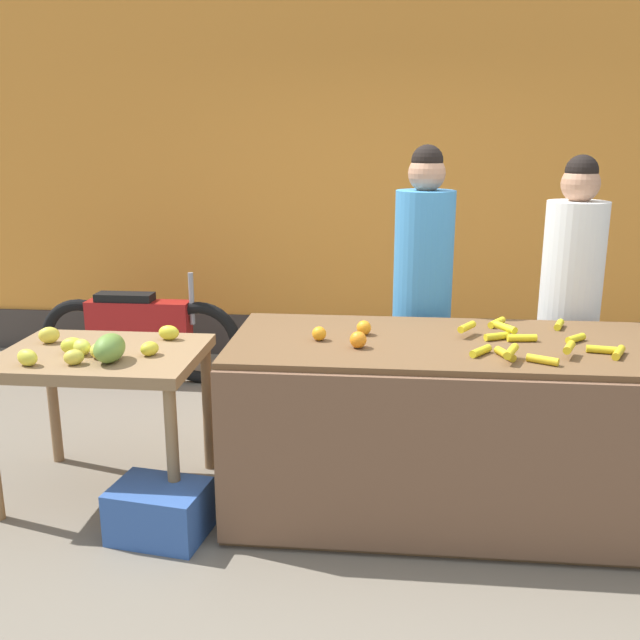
% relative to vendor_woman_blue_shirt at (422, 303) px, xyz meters
% --- Properties ---
extents(ground_plane, '(24.00, 24.00, 0.00)m').
position_rel_vendor_woman_blue_shirt_xyz_m(ground_plane, '(-0.16, -0.71, -0.92)').
color(ground_plane, '#756B5B').
extents(market_wall_back, '(7.93, 0.23, 3.03)m').
position_rel_vendor_woman_blue_shirt_xyz_m(market_wall_back, '(-0.16, 1.90, 0.56)').
color(market_wall_back, orange).
rests_on(market_wall_back, ground).
extents(fruit_stall_counter, '(2.28, 0.94, 0.90)m').
position_rel_vendor_woman_blue_shirt_xyz_m(fruit_stall_counter, '(0.18, -0.72, -0.47)').
color(fruit_stall_counter, brown).
rests_on(fruit_stall_counter, ground).
extents(side_table_wooden, '(1.02, 0.76, 0.80)m').
position_rel_vendor_woman_blue_shirt_xyz_m(side_table_wooden, '(-1.67, -0.71, -0.23)').
color(side_table_wooden, olive).
rests_on(side_table_wooden, ground).
extents(banana_bunch_pile, '(0.75, 0.76, 0.07)m').
position_rel_vendor_woman_blue_shirt_xyz_m(banana_bunch_pile, '(0.48, -0.76, 0.01)').
color(banana_bunch_pile, yellow).
rests_on(banana_bunch_pile, fruit_stall_counter).
extents(orange_pile, '(0.29, 0.30, 0.08)m').
position_rel_vendor_woman_blue_shirt_xyz_m(orange_pile, '(-0.38, -0.76, 0.02)').
color(orange_pile, orange).
rests_on(orange_pile, fruit_stall_counter).
extents(mango_papaya_pile, '(0.74, 0.60, 0.14)m').
position_rel_vendor_woman_blue_shirt_xyz_m(mango_papaya_pile, '(-1.64, -0.81, -0.07)').
color(mango_papaya_pile, yellow).
rests_on(mango_papaya_pile, side_table_wooden).
extents(vendor_woman_blue_shirt, '(0.34, 0.34, 1.83)m').
position_rel_vendor_woman_blue_shirt_xyz_m(vendor_woman_blue_shirt, '(0.00, 0.00, 0.00)').
color(vendor_woman_blue_shirt, '#33333D').
rests_on(vendor_woman_blue_shirt, ground).
extents(vendor_woman_white_shirt, '(0.34, 0.34, 1.78)m').
position_rel_vendor_woman_blue_shirt_xyz_m(vendor_woman_white_shirt, '(0.84, -0.00, -0.03)').
color(vendor_woman_white_shirt, '#33333D').
rests_on(vendor_woman_white_shirt, ground).
extents(parked_motorcycle, '(1.60, 0.18, 0.88)m').
position_rel_vendor_woman_blue_shirt_xyz_m(parked_motorcycle, '(-2.11, 1.04, -0.52)').
color(parked_motorcycle, black).
rests_on(parked_motorcycle, ground).
extents(produce_crate, '(0.48, 0.38, 0.26)m').
position_rel_vendor_woman_blue_shirt_xyz_m(produce_crate, '(-1.27, -1.11, -0.79)').
color(produce_crate, '#3359A5').
rests_on(produce_crate, ground).
extents(produce_sack, '(0.42, 0.45, 0.52)m').
position_rel_vendor_woman_blue_shirt_xyz_m(produce_sack, '(-0.91, 0.06, -0.66)').
color(produce_sack, tan).
rests_on(produce_sack, ground).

